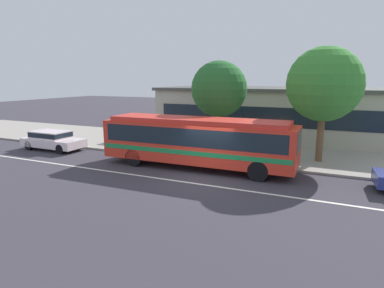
% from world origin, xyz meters
% --- Properties ---
extents(ground_plane, '(120.00, 120.00, 0.00)m').
position_xyz_m(ground_plane, '(0.00, 0.00, 0.00)').
color(ground_plane, '#39363F').
extents(sidewalk_slab, '(60.00, 8.00, 0.12)m').
position_xyz_m(sidewalk_slab, '(0.00, 7.13, 0.06)').
color(sidewalk_slab, '#9D958B').
rests_on(sidewalk_slab, ground_plane).
extents(lane_stripe_center, '(56.00, 0.16, 0.01)m').
position_xyz_m(lane_stripe_center, '(0.00, -0.80, 0.00)').
color(lane_stripe_center, silver).
rests_on(lane_stripe_center, ground_plane).
extents(transit_bus, '(10.64, 2.63, 2.75)m').
position_xyz_m(transit_bus, '(-1.16, 1.78, 1.60)').
color(transit_bus, red).
rests_on(transit_bus, ground_plane).
extents(sedan_behind_bus, '(4.43, 1.85, 1.29)m').
position_xyz_m(sedan_behind_bus, '(-12.17, 2.00, 0.72)').
color(sedan_behind_bus, white).
rests_on(sedan_behind_bus, ground_plane).
extents(pedestrian_waiting_near_sign, '(0.43, 0.43, 1.68)m').
position_xyz_m(pedestrian_waiting_near_sign, '(1.43, 4.52, 1.11)').
color(pedestrian_waiting_near_sign, '#71614F').
rests_on(pedestrian_waiting_near_sign, sidewalk_slab).
extents(pedestrian_walking_along_curb, '(0.48, 0.48, 1.65)m').
position_xyz_m(pedestrian_walking_along_curb, '(0.22, 4.17, 1.08)').
color(pedestrian_walking_along_curb, '#785F5F').
rests_on(pedestrian_walking_along_curb, sidewalk_slab).
extents(street_tree_near_stop, '(3.56, 3.56, 5.85)m').
position_xyz_m(street_tree_near_stop, '(-1.37, 5.72, 4.18)').
color(street_tree_near_stop, brown).
rests_on(street_tree_near_stop, sidewalk_slab).
extents(street_tree_mid_block, '(4.16, 4.16, 6.49)m').
position_xyz_m(street_tree_mid_block, '(4.86, 5.66, 4.51)').
color(street_tree_mid_block, brown).
rests_on(street_tree_mid_block, sidewalk_slab).
extents(station_building, '(19.90, 9.11, 4.11)m').
position_xyz_m(station_building, '(1.49, 13.75, 2.06)').
color(station_building, '#A9A795').
rests_on(station_building, ground_plane).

